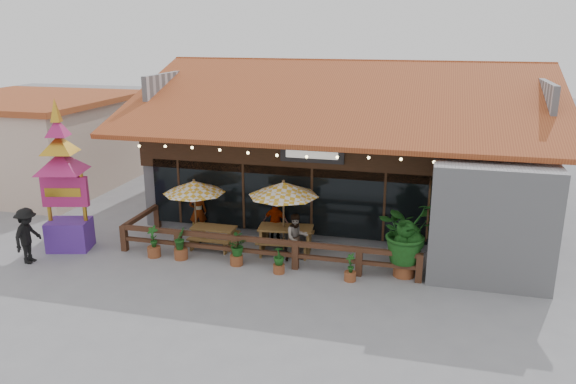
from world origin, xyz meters
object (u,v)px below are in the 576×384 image
(picnic_table_right, at_px, (286,235))
(thai_sign_tower, at_px, (62,166))
(umbrella_right, at_px, (284,189))
(tropical_plant, at_px, (406,233))
(umbrella_left, at_px, (194,187))
(pedestrian, at_px, (27,236))
(picnic_table_left, at_px, (214,233))

(picnic_table_right, distance_m, thai_sign_tower, 7.77)
(picnic_table_right, xyz_separation_m, thai_sign_tower, (-7.22, -1.65, 2.34))
(umbrella_right, xyz_separation_m, thai_sign_tower, (-7.16, -1.61, 0.73))
(tropical_plant, bearing_deg, umbrella_right, 166.78)
(picnic_table_right, relative_size, thai_sign_tower, 0.36)
(umbrella_left, distance_m, tropical_plant, 7.40)
(pedestrian, bearing_deg, picnic_table_right, -73.77)
(thai_sign_tower, height_order, tropical_plant, thai_sign_tower)
(umbrella_left, xyz_separation_m, tropical_plant, (7.31, -1.03, -0.61))
(picnic_table_left, bearing_deg, umbrella_right, 4.69)
(picnic_table_left, distance_m, pedestrian, 5.96)
(thai_sign_tower, bearing_deg, picnic_table_right, 12.83)
(picnic_table_right, relative_size, pedestrian, 1.07)
(picnic_table_left, bearing_deg, umbrella_left, 161.04)
(picnic_table_left, relative_size, picnic_table_right, 0.77)
(umbrella_right, relative_size, picnic_table_right, 1.32)
(picnic_table_left, relative_size, thai_sign_tower, 0.27)
(picnic_table_right, bearing_deg, picnic_table_left, -174.71)
(picnic_table_right, xyz_separation_m, tropical_plant, (4.02, -0.99, 0.82))
(umbrella_left, xyz_separation_m, picnic_table_left, (0.78, -0.27, -1.53))
(umbrella_left, height_order, picnic_table_left, umbrella_left)
(picnic_table_right, bearing_deg, tropical_plant, -13.87)
(umbrella_left, distance_m, picnic_table_left, 1.74)
(umbrella_right, bearing_deg, umbrella_left, 178.82)
(picnic_table_left, xyz_separation_m, pedestrian, (-5.26, -2.78, 0.43))
(thai_sign_tower, bearing_deg, pedestrian, -111.76)
(thai_sign_tower, distance_m, pedestrian, 2.49)
(umbrella_left, bearing_deg, thai_sign_tower, -156.88)
(picnic_table_left, height_order, thai_sign_tower, thai_sign_tower)
(umbrella_right, height_order, tropical_plant, umbrella_right)
(picnic_table_right, bearing_deg, pedestrian, -158.81)
(tropical_plant, height_order, pedestrian, tropical_plant)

